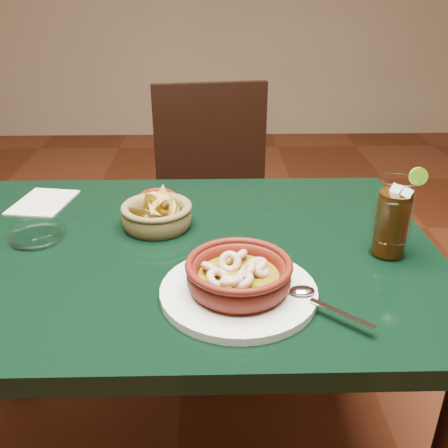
{
  "coord_description": "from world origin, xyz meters",
  "views": [
    {
      "loc": [
        0.12,
        -0.96,
        1.27
      ],
      "look_at": [
        0.14,
        -0.02,
        0.81
      ],
      "focal_mm": 40.0,
      "sensor_mm": 36.0,
      "label": 1
    }
  ],
  "objects_px": {
    "dining_table": "(162,284)",
    "cola_drink": "(393,218)",
    "shrimp_plate": "(239,279)",
    "chip_basket": "(157,215)",
    "dining_chair": "(216,207)"
  },
  "relations": [
    {
      "from": "shrimp_plate",
      "to": "cola_drink",
      "type": "xyz_separation_m",
      "value": [
        0.32,
        0.15,
        0.05
      ]
    },
    {
      "from": "chip_basket",
      "to": "shrimp_plate",
      "type": "bearing_deg",
      "value": -58.67
    },
    {
      "from": "chip_basket",
      "to": "cola_drink",
      "type": "distance_m",
      "value": 0.52
    },
    {
      "from": "dining_chair",
      "to": "cola_drink",
      "type": "distance_m",
      "value": 0.89
    },
    {
      "from": "dining_chair",
      "to": "chip_basket",
      "type": "xyz_separation_m",
      "value": [
        -0.14,
        -0.62,
        0.26
      ]
    },
    {
      "from": "dining_table",
      "to": "dining_chair",
      "type": "height_order",
      "value": "dining_chair"
    },
    {
      "from": "dining_table",
      "to": "dining_chair",
      "type": "xyz_separation_m",
      "value": [
        0.13,
        0.71,
        -0.13
      ]
    },
    {
      "from": "dining_chair",
      "to": "cola_drink",
      "type": "height_order",
      "value": "dining_chair"
    },
    {
      "from": "dining_chair",
      "to": "cola_drink",
      "type": "relative_size",
      "value": 4.93
    },
    {
      "from": "chip_basket",
      "to": "cola_drink",
      "type": "height_order",
      "value": "cola_drink"
    },
    {
      "from": "shrimp_plate",
      "to": "chip_basket",
      "type": "height_order",
      "value": "chip_basket"
    },
    {
      "from": "dining_chair",
      "to": "shrimp_plate",
      "type": "bearing_deg",
      "value": -87.8
    },
    {
      "from": "dining_table",
      "to": "shrimp_plate",
      "type": "xyz_separation_m",
      "value": [
        0.16,
        -0.2,
        0.13
      ]
    },
    {
      "from": "chip_basket",
      "to": "dining_chair",
      "type": "bearing_deg",
      "value": 77.18
    },
    {
      "from": "dining_table",
      "to": "cola_drink",
      "type": "xyz_separation_m",
      "value": [
        0.48,
        -0.05,
        0.18
      ]
    }
  ]
}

